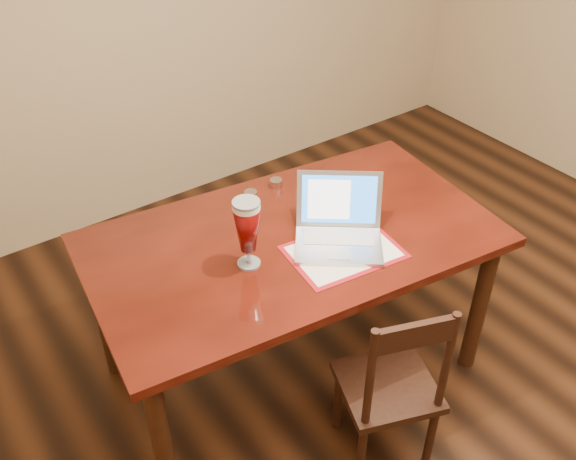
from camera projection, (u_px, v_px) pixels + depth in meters
ground at (470, 424)px, 2.95m from camera, size 5.00×5.00×0.00m
room_shell at (570, 55)px, 1.90m from camera, size 4.51×5.01×2.71m
dining_table at (293, 253)px, 2.80m from camera, size 1.85×1.18×1.13m
dining_chair at (391, 387)px, 2.59m from camera, size 0.48×0.47×0.90m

